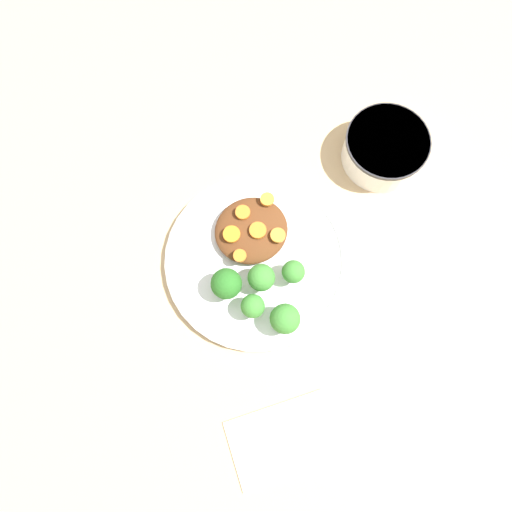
{
  "coord_description": "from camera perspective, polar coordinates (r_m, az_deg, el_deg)",
  "views": [
    {
      "loc": [
        0.09,
        0.17,
        0.72
      ],
      "look_at": [
        0.0,
        0.0,
        0.03
      ],
      "focal_mm": 35.0,
      "sensor_mm": 36.0,
      "label": 1
    }
  ],
  "objects": [
    {
      "name": "carrot_slice_5",
      "position": [
        0.7,
        -1.86,
        0.02
      ],
      "size": [
        0.02,
        0.02,
        0.01
      ],
      "primitive_type": "cylinder",
      "color": "orange",
      "rests_on": "stew_mound"
    },
    {
      "name": "carrot_slice_1",
      "position": [
        0.71,
        0.21,
        2.94
      ],
      "size": [
        0.02,
        0.02,
        0.01
      ],
      "primitive_type": "cylinder",
      "color": "orange",
      "rests_on": "stew_mound"
    },
    {
      "name": "broccoli_floret_4",
      "position": [
        0.69,
        0.61,
        -2.51
      ],
      "size": [
        0.04,
        0.04,
        0.05
      ],
      "color": "#7FA85B",
      "rests_on": "plate"
    },
    {
      "name": "carrot_slice_4",
      "position": [
        0.73,
        1.29,
        6.49
      ],
      "size": [
        0.02,
        0.02,
        0.01
      ],
      "primitive_type": "cylinder",
      "color": "orange",
      "rests_on": "stew_mound"
    },
    {
      "name": "plate",
      "position": [
        0.74,
        0.0,
        -0.43
      ],
      "size": [
        0.27,
        0.27,
        0.02
      ],
      "color": "white",
      "rests_on": "ground_plane"
    },
    {
      "name": "napkin",
      "position": [
        0.72,
        3.15,
        -20.25
      ],
      "size": [
        0.16,
        0.12,
        0.01
      ],
      "rotation": [
        0.0,
        0.0,
        -0.16
      ],
      "color": "beige",
      "rests_on": "ground_plane"
    },
    {
      "name": "carrot_slice_3",
      "position": [
        0.71,
        2.51,
        2.37
      ],
      "size": [
        0.02,
        0.02,
        0.01
      ],
      "primitive_type": "cylinder",
      "color": "orange",
      "rests_on": "stew_mound"
    },
    {
      "name": "stew_mound",
      "position": [
        0.73,
        -0.55,
        2.95
      ],
      "size": [
        0.11,
        0.1,
        0.03
      ],
      "primitive_type": "ellipsoid",
      "color": "#5B3319",
      "rests_on": "plate"
    },
    {
      "name": "broccoli_floret_3",
      "position": [
        0.68,
        3.34,
        -7.19
      ],
      "size": [
        0.04,
        0.04,
        0.05
      ],
      "color": "#7FA85B",
      "rests_on": "plate"
    },
    {
      "name": "carrot_slice_2",
      "position": [
        0.72,
        -1.52,
        5.0
      ],
      "size": [
        0.02,
        0.02,
        0.01
      ],
      "primitive_type": "cylinder",
      "color": "orange",
      "rests_on": "stew_mound"
    },
    {
      "name": "carrot_slice_0",
      "position": [
        0.71,
        -2.81,
        2.51
      ],
      "size": [
        0.02,
        0.02,
        0.0
      ],
      "primitive_type": "cylinder",
      "color": "orange",
      "rests_on": "stew_mound"
    },
    {
      "name": "broccoli_floret_2",
      "position": [
        0.69,
        -3.4,
        -3.22
      ],
      "size": [
        0.04,
        0.04,
        0.06
      ],
      "color": "#7FA85B",
      "rests_on": "plate"
    },
    {
      "name": "dip_bowl",
      "position": [
        0.81,
        14.5,
        11.86
      ],
      "size": [
        0.13,
        0.13,
        0.06
      ],
      "color": "white",
      "rests_on": "ground_plane"
    },
    {
      "name": "broccoli_floret_0",
      "position": [
        0.7,
        4.28,
        -1.84
      ],
      "size": [
        0.03,
        0.03,
        0.05
      ],
      "color": "#7FA85B",
      "rests_on": "plate"
    },
    {
      "name": "ground_plane",
      "position": [
        0.75,
        0.0,
        -0.66
      ],
      "size": [
        4.0,
        4.0,
        0.0
      ],
      "primitive_type": "plane",
      "color": "tan"
    },
    {
      "name": "broccoli_floret_1",
      "position": [
        0.69,
        -0.37,
        -5.77
      ],
      "size": [
        0.03,
        0.03,
        0.05
      ],
      "color": "#759E51",
      "rests_on": "plate"
    }
  ]
}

